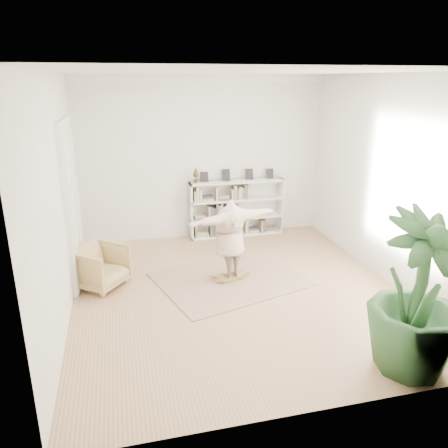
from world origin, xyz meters
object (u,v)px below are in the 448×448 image
object	(u,v)px
armchair	(100,267)
person	(230,236)
bookshelf	(236,209)
rocker_board	(230,276)
houseplant	(418,295)

from	to	relation	value
armchair	person	xyz separation A→B (m)	(2.28, -0.29, 0.47)
bookshelf	person	size ratio (longest dim) A/B	1.24
rocker_board	person	distance (m)	0.78
armchair	rocker_board	size ratio (longest dim) A/B	1.51
rocker_board	houseplant	size ratio (longest dim) A/B	0.26
armchair	rocker_board	distance (m)	2.32
bookshelf	rocker_board	bearing A→B (deg)	-107.92
rocker_board	person	xyz separation A→B (m)	(0.00, 0.00, 0.78)
armchair	person	size ratio (longest dim) A/B	0.46
person	rocker_board	bearing A→B (deg)	-16.34
armchair	rocker_board	world-z (taller)	armchair
armchair	houseplant	bearing A→B (deg)	-92.04
bookshelf	person	world-z (taller)	bookshelf
bookshelf	houseplant	world-z (taller)	houseplant
armchair	houseplant	world-z (taller)	houseplant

